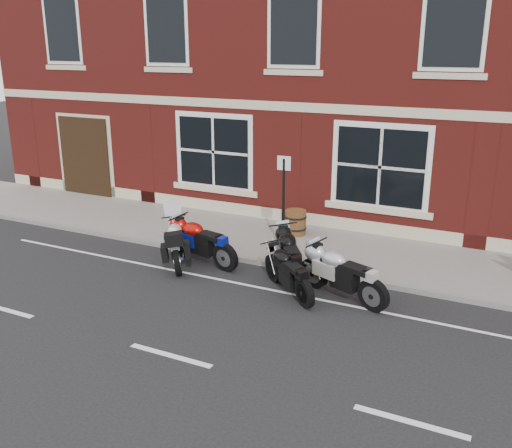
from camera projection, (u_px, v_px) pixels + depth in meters
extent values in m
plane|color=black|center=(251.00, 290.00, 12.16)|extent=(80.00, 80.00, 0.00)
cube|color=slate|center=(303.00, 245.00, 14.71)|extent=(30.00, 3.00, 0.12)
cube|color=slate|center=(278.00, 265.00, 13.36)|extent=(30.00, 0.16, 0.12)
cube|color=maroon|center=(389.00, 14.00, 19.34)|extent=(24.00, 12.00, 12.00)
cylinder|color=black|center=(179.00, 241.00, 14.23)|extent=(0.46, 0.60, 0.63)
cylinder|color=black|center=(179.00, 262.00, 12.87)|extent=(0.46, 0.60, 0.63)
cube|color=black|center=(178.00, 237.00, 13.50)|extent=(0.64, 0.79, 0.22)
ellipsoid|color=silver|center=(178.00, 230.00, 13.60)|extent=(0.60, 0.66, 0.32)
cube|color=black|center=(178.00, 239.00, 13.10)|extent=(0.52, 0.60, 0.10)
cube|color=silver|center=(178.00, 210.00, 13.96)|extent=(0.37, 0.26, 0.45)
cylinder|color=black|center=(180.00, 243.00, 14.05)|extent=(0.69, 0.29, 0.68)
cylinder|color=black|center=(226.00, 257.00, 13.12)|extent=(0.69, 0.29, 0.68)
cube|color=black|center=(201.00, 235.00, 13.51)|extent=(0.88, 0.44, 0.23)
ellipsoid|color=#9B0C06|center=(196.00, 228.00, 13.57)|extent=(0.66, 0.51, 0.34)
cube|color=black|center=(213.00, 235.00, 13.23)|extent=(0.63, 0.40, 0.11)
cylinder|color=black|center=(287.00, 253.00, 13.30)|extent=(0.50, 0.66, 0.70)
cylinder|color=black|center=(300.00, 280.00, 11.80)|extent=(0.50, 0.66, 0.70)
cube|color=black|center=(293.00, 249.00, 12.49)|extent=(0.70, 0.87, 0.24)
ellipsoid|color=black|center=(291.00, 241.00, 12.61)|extent=(0.67, 0.73, 0.35)
cube|color=black|center=(297.00, 252.00, 12.05)|extent=(0.57, 0.66, 0.11)
cylinder|color=black|center=(316.00, 272.00, 12.22)|extent=(0.69, 0.38, 0.68)
cylinder|color=black|center=(375.00, 295.00, 11.12)|extent=(0.69, 0.38, 0.68)
cube|color=black|center=(342.00, 266.00, 11.60)|extent=(0.89, 0.55, 0.24)
ellipsoid|color=#A9A9AE|center=(337.00, 258.00, 11.67)|extent=(0.70, 0.58, 0.34)
cube|color=black|center=(359.00, 268.00, 11.27)|extent=(0.65, 0.48, 0.11)
cylinder|color=black|center=(275.00, 268.00, 12.54)|extent=(0.56, 0.50, 0.63)
cylinder|color=black|center=(306.00, 292.00, 11.30)|extent=(0.56, 0.50, 0.63)
cube|color=black|center=(289.00, 264.00, 11.86)|extent=(0.75, 0.68, 0.22)
ellipsoid|color=black|center=(286.00, 256.00, 11.95)|extent=(0.65, 0.62, 0.31)
cube|color=black|center=(298.00, 267.00, 11.50)|extent=(0.58, 0.54, 0.10)
cylinder|color=#422111|center=(295.00, 222.00, 15.30)|extent=(0.57, 0.57, 0.66)
cylinder|color=black|center=(295.00, 228.00, 15.35)|extent=(0.60, 0.60, 0.05)
cylinder|color=black|center=(296.00, 217.00, 15.25)|extent=(0.60, 0.60, 0.05)
cylinder|color=black|center=(283.00, 206.00, 13.76)|extent=(0.06, 0.06, 2.32)
cube|color=silver|center=(284.00, 163.00, 13.44)|extent=(0.34, 0.03, 0.34)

